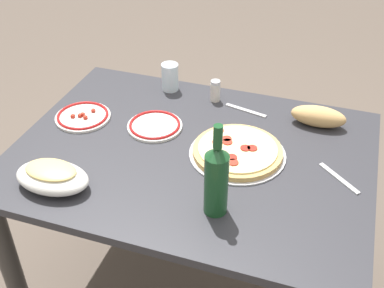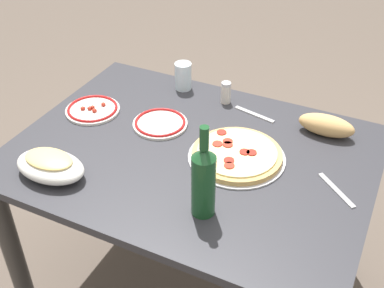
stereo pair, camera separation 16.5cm
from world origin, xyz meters
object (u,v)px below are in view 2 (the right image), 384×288
at_px(baked_pasta_dish, 50,165).
at_px(side_plate_far, 93,109).
at_px(water_glass, 183,76).
at_px(pepperoni_pizza, 237,155).
at_px(wine_bottle, 203,180).
at_px(side_plate_near, 160,123).
at_px(bread_loaf, 326,125).
at_px(spice_shaker, 226,93).
at_px(dining_table, 192,177).

distance_m(baked_pasta_dish, side_plate_far, 0.39).
bearing_deg(water_glass, pepperoni_pizza, -42.73).
xyz_separation_m(wine_bottle, side_plate_far, (-0.61, 0.31, -0.11)).
bearing_deg(baked_pasta_dish, side_plate_far, 105.63).
bearing_deg(water_glass, side_plate_near, -80.80).
relative_size(baked_pasta_dish, bread_loaf, 1.21).
distance_m(side_plate_far, bread_loaf, 0.87).
distance_m(pepperoni_pizza, side_plate_near, 0.33).
bearing_deg(baked_pasta_dish, spice_shaker, 63.42).
xyz_separation_m(dining_table, wine_bottle, (0.16, -0.25, 0.24)).
relative_size(side_plate_far, bread_loaf, 1.04).
bearing_deg(water_glass, spice_shaker, -7.35).
bearing_deg(spice_shaker, water_glass, 172.65).
height_order(side_plate_near, spice_shaker, spice_shaker).
xyz_separation_m(pepperoni_pizza, side_plate_far, (-0.61, 0.03, -0.01)).
height_order(pepperoni_pizza, baked_pasta_dish, baked_pasta_dish).
xyz_separation_m(pepperoni_pizza, bread_loaf, (0.23, 0.27, 0.02)).
xyz_separation_m(wine_bottle, bread_loaf, (0.23, 0.55, -0.08)).
xyz_separation_m(dining_table, baked_pasta_dish, (-0.35, -0.31, 0.16)).
xyz_separation_m(dining_table, pepperoni_pizza, (0.15, 0.03, 0.13)).
distance_m(side_plate_far, spice_shaker, 0.52).
distance_m(pepperoni_pizza, spice_shaker, 0.36).
bearing_deg(side_plate_near, baked_pasta_dish, -113.49).
distance_m(pepperoni_pizza, bread_loaf, 0.36).
relative_size(side_plate_near, side_plate_far, 0.98).
distance_m(dining_table, bread_loaf, 0.51).
distance_m(dining_table, spice_shaker, 0.38).
xyz_separation_m(baked_pasta_dish, water_glass, (0.13, 0.68, 0.02)).
bearing_deg(side_plate_near, dining_table, -27.94).
distance_m(dining_table, side_plate_far, 0.48).
distance_m(baked_pasta_dish, spice_shaker, 0.74).
height_order(dining_table, baked_pasta_dish, baked_pasta_dish).
relative_size(baked_pasta_dish, wine_bottle, 0.80).
height_order(baked_pasta_dish, bread_loaf, baked_pasta_dish).
bearing_deg(side_plate_near, spice_shaker, 58.86).
bearing_deg(side_plate_near, side_plate_far, -173.98).
distance_m(wine_bottle, water_glass, 0.73).
height_order(wine_bottle, water_glass, wine_bottle).
distance_m(wine_bottle, side_plate_near, 0.49).
height_order(baked_pasta_dish, side_plate_far, baked_pasta_dish).
relative_size(baked_pasta_dish, side_plate_near, 1.19).
height_order(pepperoni_pizza, water_glass, water_glass).
xyz_separation_m(dining_table, side_plate_near, (-0.18, 0.09, 0.13)).
height_order(wine_bottle, spice_shaker, wine_bottle).
relative_size(water_glass, bread_loaf, 0.57).
bearing_deg(dining_table, spice_shaker, 93.46).
height_order(bread_loaf, spice_shaker, spice_shaker).
height_order(pepperoni_pizza, bread_loaf, bread_loaf).
bearing_deg(wine_bottle, side_plate_far, 152.77).
height_order(pepperoni_pizza, wine_bottle, wine_bottle).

